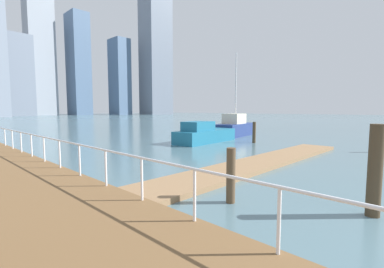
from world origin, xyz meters
name	(u,v)px	position (x,y,z in m)	size (l,w,h in m)	color
ground_plane	(69,149)	(0.00, 20.00, 0.00)	(300.00, 300.00, 0.00)	slate
floating_dock	(259,163)	(4.31, 8.45, 0.09)	(15.61, 2.00, 0.18)	#93704C
boardwalk_railing	(106,157)	(-3.15, 9.13, 1.25)	(0.06, 28.34, 1.08)	white
dock_piling_0	(254,132)	(11.59, 13.10, 0.83)	(0.26, 0.26, 1.65)	#473826
dock_piling_2	(231,175)	(-0.86, 6.36, 0.78)	(0.25, 0.25, 1.56)	brown
dock_piling_3	(375,171)	(0.79, 3.29, 1.13)	(0.32, 0.32, 2.27)	#473826
moored_boat_1	(235,127)	(15.16, 17.40, 0.86)	(5.98, 3.02, 8.12)	navy
moored_boat_2	(204,134)	(9.06, 16.09, 0.65)	(6.21, 2.59, 1.70)	#1E6B8C
skyline_tower_3	(14,76)	(22.72, 133.39, 16.61)	(12.48, 11.45, 33.22)	slate
skyline_tower_4	(39,31)	(34.32, 136.94, 37.76)	(11.21, 7.43, 75.52)	#8C939E
skyline_tower_5	(78,65)	(49.61, 132.74, 24.07)	(7.95, 11.26, 48.13)	slate
skyline_tower_6	(120,77)	(67.52, 125.43, 19.06)	(7.50, 10.23, 38.13)	slate
skyline_tower_7	(155,44)	(84.72, 117.62, 37.24)	(13.15, 13.30, 74.48)	slate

